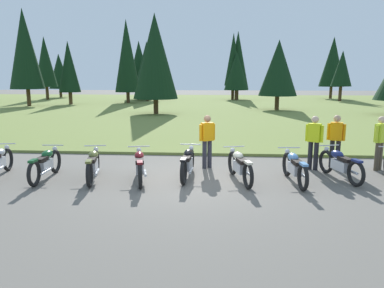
% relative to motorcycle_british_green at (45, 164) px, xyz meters
% --- Properties ---
extents(ground_plane, '(140.00, 140.00, 0.00)m').
position_rel_motorcycle_british_green_xyz_m(ground_plane, '(4.05, 0.26, -0.44)').
color(ground_plane, '#605B54').
extents(grass_moorland, '(80.00, 44.00, 0.10)m').
position_rel_motorcycle_british_green_xyz_m(grass_moorland, '(4.05, 25.40, -0.39)').
color(grass_moorland, olive).
rests_on(grass_moorland, ground).
extents(forest_treeline, '(41.46, 24.53, 9.10)m').
position_rel_motorcycle_british_green_xyz_m(forest_treeline, '(2.22, 29.51, 3.85)').
color(forest_treeline, '#47331E').
rests_on(forest_treeline, ground).
extents(motorcycle_british_green, '(0.62, 2.10, 0.88)m').
position_rel_motorcycle_british_green_xyz_m(motorcycle_british_green, '(0.00, 0.00, 0.00)').
color(motorcycle_british_green, black).
rests_on(motorcycle_british_green, ground).
extents(motorcycle_olive, '(0.71, 2.08, 0.88)m').
position_rel_motorcycle_british_green_xyz_m(motorcycle_olive, '(1.36, 0.03, 0.00)').
color(motorcycle_olive, black).
rests_on(motorcycle_olive, ground).
extents(motorcycle_maroon, '(0.75, 2.07, 0.88)m').
position_rel_motorcycle_british_green_xyz_m(motorcycle_maroon, '(2.67, 0.01, 0.00)').
color(motorcycle_maroon, black).
rests_on(motorcycle_maroon, ground).
extents(motorcycle_black, '(0.62, 2.10, 0.88)m').
position_rel_motorcycle_british_green_xyz_m(motorcycle_black, '(3.96, 0.43, 0.00)').
color(motorcycle_black, black).
rests_on(motorcycle_black, ground).
extents(motorcycle_cream, '(0.76, 2.06, 0.88)m').
position_rel_motorcycle_british_green_xyz_m(motorcycle_cream, '(5.41, 0.19, 0.00)').
color(motorcycle_cream, black).
rests_on(motorcycle_cream, ground).
extents(motorcycle_sky_blue, '(0.62, 2.10, 0.88)m').
position_rel_motorcycle_british_green_xyz_m(motorcycle_sky_blue, '(6.88, 0.13, 0.00)').
color(motorcycle_sky_blue, black).
rests_on(motorcycle_sky_blue, ground).
extents(motorcycle_navy, '(0.80, 2.05, 0.88)m').
position_rel_motorcycle_british_green_xyz_m(motorcycle_navy, '(8.22, 0.59, 0.00)').
color(motorcycle_navy, black).
rests_on(motorcycle_navy, ground).
extents(rider_in_hivis_vest, '(0.48, 0.37, 1.67)m').
position_rel_motorcycle_british_green_xyz_m(rider_in_hivis_vest, '(4.47, 1.60, 0.51)').
color(rider_in_hivis_vest, '#2D2D38').
rests_on(rider_in_hivis_vest, ground).
extents(rider_checking_bike, '(0.44, 0.40, 1.67)m').
position_rel_motorcycle_british_green_xyz_m(rider_checking_bike, '(9.72, 1.70, 0.51)').
color(rider_checking_bike, '#4C4233').
rests_on(rider_checking_bike, ground).
extents(rider_with_back_turned, '(0.48, 0.38, 1.67)m').
position_rel_motorcycle_british_green_xyz_m(rider_with_back_turned, '(7.74, 1.63, 0.51)').
color(rider_with_back_turned, black).
rests_on(rider_with_back_turned, ground).
extents(rider_near_row_end, '(0.52, 0.34, 1.67)m').
position_rel_motorcycle_british_green_xyz_m(rider_near_row_end, '(8.49, 1.95, 0.51)').
color(rider_near_row_end, black).
rests_on(rider_near_row_end, ground).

